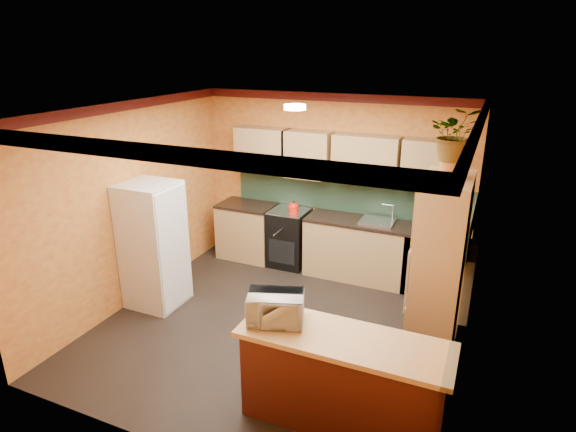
# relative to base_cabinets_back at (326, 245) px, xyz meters

# --- Properties ---
(room_shell) EXTENTS (4.24, 4.24, 2.72)m
(room_shell) POSITION_rel_base_cabinets_back_xyz_m (-0.01, -1.52, 1.65)
(room_shell) COLOR black
(room_shell) RESTS_ON ground
(base_cabinets_back) EXTENTS (3.65, 0.60, 0.88)m
(base_cabinets_back) POSITION_rel_base_cabinets_back_xyz_m (0.00, 0.00, 0.00)
(base_cabinets_back) COLOR tan
(base_cabinets_back) RESTS_ON ground
(countertop_back) EXTENTS (3.65, 0.62, 0.04)m
(countertop_back) POSITION_rel_base_cabinets_back_xyz_m (0.00, -0.00, 0.46)
(countertop_back) COLOR black
(countertop_back) RESTS_ON base_cabinets_back
(stove) EXTENTS (0.58, 0.58, 0.91)m
(stove) POSITION_rel_base_cabinets_back_xyz_m (-0.62, -0.00, 0.02)
(stove) COLOR black
(stove) RESTS_ON ground
(kettle) EXTENTS (0.21, 0.21, 0.18)m
(kettle) POSITION_rel_base_cabinets_back_xyz_m (-0.53, -0.05, 0.56)
(kettle) COLOR red
(kettle) RESTS_ON stove
(sink) EXTENTS (0.48, 0.40, 0.03)m
(sink) POSITION_rel_base_cabinets_back_xyz_m (0.77, 0.00, 0.50)
(sink) COLOR silver
(sink) RESTS_ON countertop_back
(base_cabinets_right) EXTENTS (0.60, 0.80, 0.88)m
(base_cabinets_right) POSITION_rel_base_cabinets_back_xyz_m (1.77, -0.50, 0.00)
(base_cabinets_right) COLOR tan
(base_cabinets_right) RESTS_ON ground
(countertop_right) EXTENTS (0.62, 0.80, 0.04)m
(countertop_right) POSITION_rel_base_cabinets_back_xyz_m (1.77, -0.50, 0.46)
(countertop_right) COLOR black
(countertop_right) RESTS_ON base_cabinets_right
(fridge) EXTENTS (0.68, 0.66, 1.70)m
(fridge) POSITION_rel_base_cabinets_back_xyz_m (-1.78, -1.86, 0.41)
(fridge) COLOR silver
(fridge) RESTS_ON ground
(pantry) EXTENTS (0.48, 0.90, 2.10)m
(pantry) POSITION_rel_base_cabinets_back_xyz_m (1.82, -1.60, 0.61)
(pantry) COLOR tan
(pantry) RESTS_ON ground
(fern_pot) EXTENTS (0.22, 0.22, 0.16)m
(fern_pot) POSITION_rel_base_cabinets_back_xyz_m (1.82, -1.55, 1.74)
(fern_pot) COLOR #AB6229
(fern_pot) RESTS_ON pantry
(fern) EXTENTS (0.56, 0.51, 0.53)m
(fern) POSITION_rel_base_cabinets_back_xyz_m (1.82, -1.55, 2.09)
(fern) COLOR tan
(fern) RESTS_ON fern_pot
(breakfast_bar) EXTENTS (1.80, 0.55, 0.88)m
(breakfast_bar) POSITION_rel_base_cabinets_back_xyz_m (1.21, -3.01, 0.00)
(breakfast_bar) COLOR #4F1912
(breakfast_bar) RESTS_ON ground
(bar_top) EXTENTS (1.90, 0.65, 0.05)m
(bar_top) POSITION_rel_base_cabinets_back_xyz_m (1.21, -3.01, 0.47)
(bar_top) COLOR tan
(bar_top) RESTS_ON breakfast_bar
(microwave) EXTENTS (0.60, 0.50, 0.28)m
(microwave) POSITION_rel_base_cabinets_back_xyz_m (0.55, -3.01, 0.63)
(microwave) COLOR silver
(microwave) RESTS_ON bar_top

